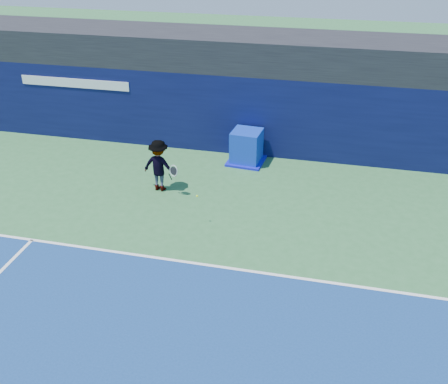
{
  "coord_description": "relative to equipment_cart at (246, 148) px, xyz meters",
  "views": [
    {
      "loc": [
        2.91,
        -7.11,
        8.02
      ],
      "look_at": [
        0.06,
        5.2,
        1.0
      ],
      "focal_mm": 40.0,
      "sensor_mm": 36.0,
      "label": 1
    }
  ],
  "objects": [
    {
      "name": "equipment_cart",
      "position": [
        0.0,
        0.0,
        0.0
      ],
      "size": [
        1.39,
        1.39,
        1.23
      ],
      "color": "#0C2CB0",
      "rests_on": "ground"
    },
    {
      "name": "baseline",
      "position": [
        0.07,
        -6.4,
        -0.55
      ],
      "size": [
        24.0,
        0.1,
        0.01
      ],
      "primitive_type": "cube",
      "color": "white",
      "rests_on": "ground"
    },
    {
      "name": "tennis_player",
      "position": [
        -2.38,
        -2.73,
        0.32
      ],
      "size": [
        1.35,
        0.78,
        1.76
      ],
      "color": "silver",
      "rests_on": "ground"
    },
    {
      "name": "tennis_ball",
      "position": [
        -0.6,
        -4.5,
        0.38
      ],
      "size": [
        0.06,
        0.06,
        0.06
      ],
      "color": "#D6FB1B",
      "rests_on": "ground"
    },
    {
      "name": "ground",
      "position": [
        0.07,
        -9.4,
        -0.56
      ],
      "size": [
        80.0,
        80.0,
        0.0
      ],
      "primitive_type": "plane",
      "color": "#2F6938",
      "rests_on": "ground"
    },
    {
      "name": "stadium_band",
      "position": [
        0.07,
        2.1,
        3.04
      ],
      "size": [
        36.0,
        3.0,
        1.2
      ],
      "primitive_type": "cube",
      "color": "black",
      "rests_on": "back_wall_assembly"
    },
    {
      "name": "back_wall_assembly",
      "position": [
        0.07,
        1.1,
        0.94
      ],
      "size": [
        36.0,
        1.03,
        3.0
      ],
      "color": "#0A0E38",
      "rests_on": "ground"
    }
  ]
}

